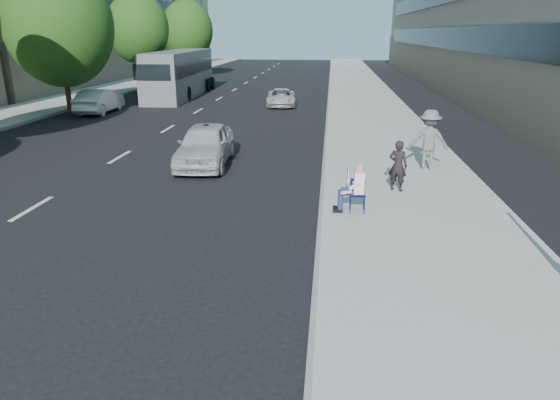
# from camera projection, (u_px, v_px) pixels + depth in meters

# --- Properties ---
(ground) EXTENTS (160.00, 160.00, 0.00)m
(ground) POSITION_uv_depth(u_px,v_px,m) (254.00, 248.00, 11.28)
(ground) COLOR black
(ground) RESTS_ON ground
(near_sidewalk) EXTENTS (5.00, 120.00, 0.15)m
(near_sidewalk) POSITION_uv_depth(u_px,v_px,m) (370.00, 112.00, 29.72)
(near_sidewalk) COLOR #A5A29B
(near_sidewalk) RESTS_ON ground
(far_sidewalk) EXTENTS (4.50, 120.00, 0.15)m
(far_sidewalk) POSITION_uv_depth(u_px,v_px,m) (41.00, 107.00, 31.70)
(far_sidewalk) COLOR #A5A29B
(far_sidewalk) RESTS_ON ground
(tree_far_c) EXTENTS (6.00, 6.00, 8.47)m
(tree_far_c) POSITION_uv_depth(u_px,v_px,m) (59.00, 25.00, 27.94)
(tree_far_c) COLOR #382616
(tree_far_c) RESTS_ON ground
(tree_far_d) EXTENTS (4.80, 4.80, 7.65)m
(tree_far_d) POSITION_uv_depth(u_px,v_px,m) (138.00, 28.00, 39.29)
(tree_far_d) COLOR #382616
(tree_far_d) RESTS_ON ground
(tree_far_e) EXTENTS (5.40, 5.40, 7.89)m
(tree_far_e) POSITION_uv_depth(u_px,v_px,m) (187.00, 30.00, 52.52)
(tree_far_e) COLOR #382616
(tree_far_e) RESTS_ON ground
(seated_protester) EXTENTS (0.83, 1.11, 1.31)m
(seated_protester) POSITION_uv_depth(u_px,v_px,m) (354.00, 185.00, 12.91)
(seated_protester) COLOR #131953
(seated_protester) RESTS_ON near_sidewalk
(jogger) EXTENTS (1.34, 0.81, 2.03)m
(jogger) POSITION_uv_depth(u_px,v_px,m) (429.00, 140.00, 16.90)
(jogger) COLOR slate
(jogger) RESTS_ON near_sidewalk
(pedestrian_woman) EXTENTS (0.65, 0.56, 1.51)m
(pedestrian_woman) POSITION_uv_depth(u_px,v_px,m) (398.00, 166.00, 14.63)
(pedestrian_woman) COLOR black
(pedestrian_woman) RESTS_ON near_sidewalk
(white_sedan_near) EXTENTS (2.02, 4.49, 1.50)m
(white_sedan_near) POSITION_uv_depth(u_px,v_px,m) (205.00, 145.00, 18.09)
(white_sedan_near) COLOR silver
(white_sedan_near) RESTS_ON ground
(white_sedan_mid) EXTENTS (1.66, 4.35, 1.42)m
(white_sedan_mid) POSITION_uv_depth(u_px,v_px,m) (99.00, 101.00, 29.83)
(white_sedan_mid) COLOR silver
(white_sedan_mid) RESTS_ON ground
(white_sedan_far) EXTENTS (2.15, 4.10, 1.10)m
(white_sedan_far) POSITION_uv_depth(u_px,v_px,m) (281.00, 98.00, 32.64)
(white_sedan_far) COLOR silver
(white_sedan_far) RESTS_ON ground
(motorcycle) EXTENTS (0.71, 2.04, 1.42)m
(motorcycle) POSITION_uv_depth(u_px,v_px,m) (208.00, 145.00, 18.55)
(motorcycle) COLOR black
(motorcycle) RESTS_ON ground
(bus) EXTENTS (3.00, 12.13, 3.30)m
(bus) POSITION_uv_depth(u_px,v_px,m) (180.00, 74.00, 37.33)
(bus) COLOR slate
(bus) RESTS_ON ground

